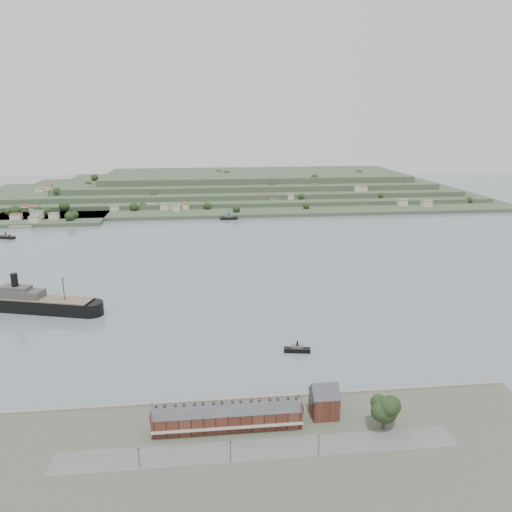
{
  "coord_description": "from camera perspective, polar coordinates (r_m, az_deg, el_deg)",
  "views": [
    {
      "loc": [
        -17.34,
        -329.0,
        113.84
      ],
      "look_at": [
        22.75,
        30.0,
        11.57
      ],
      "focal_mm": 35.0,
      "sensor_mm": 36.0,
      "label": 1
    }
  ],
  "objects": [
    {
      "name": "far_peninsula",
      "position": [
        730.67,
        -2.78,
        7.77
      ],
      "size": [
        760.0,
        309.0,
        30.0
      ],
      "color": "#35472F",
      "rests_on": "ground"
    },
    {
      "name": "tugboat",
      "position": [
        253.38,
        4.72,
        -10.58
      ],
      "size": [
        13.5,
        5.69,
        5.89
      ],
      "color": "black",
      "rests_on": "ground"
    },
    {
      "name": "steamship",
      "position": [
        338.26,
        -26.3,
        -4.66
      ],
      "size": [
        112.15,
        42.86,
        27.49
      ],
      "color": "black",
      "rests_on": "ground"
    },
    {
      "name": "ground",
      "position": [
        348.57,
        -3.18,
        -3.28
      ],
      "size": [
        1400.0,
        1400.0,
        0.0
      ],
      "primitive_type": "plane",
      "color": "slate",
      "rests_on": "ground"
    },
    {
      "name": "ferry_east",
      "position": [
        566.07,
        -3.12,
        4.36
      ],
      "size": [
        19.6,
        5.75,
        7.31
      ],
      "color": "black",
      "rests_on": "ground"
    },
    {
      "name": "near_shore",
      "position": [
        182.39,
        0.49,
        -22.41
      ],
      "size": [
        220.0,
        80.0,
        2.6
      ],
      "color": "#4C5142",
      "rests_on": "ground"
    },
    {
      "name": "fig_tree",
      "position": [
        196.47,
        14.61,
        -16.57
      ],
      "size": [
        12.15,
        10.52,
        13.56
      ],
      "color": "#442C1F",
      "rests_on": "ground"
    },
    {
      "name": "gabled_building",
      "position": [
        200.99,
        7.81,
        -16.07
      ],
      "size": [
        10.4,
        10.18,
        14.09
      ],
      "color": "#4A231A",
      "rests_on": "ground"
    },
    {
      "name": "terrace_row",
      "position": [
        193.43,
        -3.29,
        -17.8
      ],
      "size": [
        55.6,
        9.8,
        11.07
      ],
      "color": "#4A231A",
      "rests_on": "ground"
    },
    {
      "name": "ferry_west",
      "position": [
        533.37,
        -26.67,
        1.96
      ],
      "size": [
        18.61,
        11.22,
        6.76
      ],
      "color": "black",
      "rests_on": "ground"
    }
  ]
}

